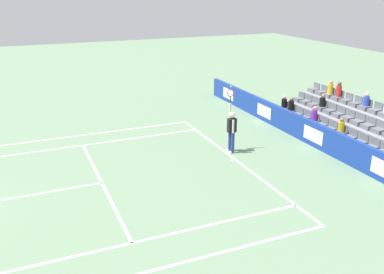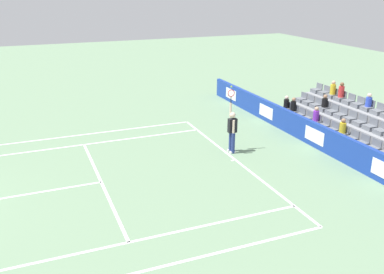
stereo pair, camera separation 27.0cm
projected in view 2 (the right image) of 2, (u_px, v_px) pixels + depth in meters
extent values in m
cube|color=white|center=(236.00, 160.00, 17.29)|extent=(10.97, 0.10, 0.01)
cube|color=white|center=(101.00, 182.00, 15.36)|extent=(8.23, 0.10, 0.01)
cube|color=white|center=(6.00, 198.00, 14.23)|extent=(0.10, 6.40, 0.01)
cube|color=white|center=(74.00, 146.00, 18.79)|extent=(0.10, 11.89, 0.01)
cube|color=white|center=(113.00, 246.00, 11.61)|extent=(0.10, 11.89, 0.01)
cube|color=white|center=(70.00, 136.00, 19.98)|extent=(0.10, 11.89, 0.01)
cube|color=white|center=(233.00, 160.00, 17.26)|extent=(0.10, 0.20, 0.01)
cube|color=#193899|center=(316.00, 135.00, 18.50)|extent=(20.08, 0.20, 1.08)
cube|color=white|center=(314.00, 136.00, 18.46)|extent=(1.29, 0.01, 0.61)
cube|color=white|center=(266.00, 112.00, 21.96)|extent=(1.29, 0.01, 0.61)
cube|color=white|center=(231.00, 94.00, 25.47)|extent=(1.29, 0.01, 0.61)
cylinder|color=navy|center=(233.00, 143.00, 17.86)|extent=(0.16, 0.16, 0.90)
cylinder|color=navy|center=(231.00, 141.00, 18.07)|extent=(0.16, 0.16, 0.90)
cube|color=white|center=(233.00, 152.00, 18.00)|extent=(0.13, 0.26, 0.08)
cube|color=white|center=(230.00, 150.00, 18.21)|extent=(0.13, 0.26, 0.08)
cube|color=black|center=(232.00, 126.00, 17.71)|extent=(0.23, 0.37, 0.60)
sphere|color=beige|center=(233.00, 115.00, 17.55)|extent=(0.24, 0.24, 0.24)
cylinder|color=beige|center=(231.00, 110.00, 17.69)|extent=(0.09, 0.09, 0.62)
cylinder|color=beige|center=(234.00, 127.00, 17.49)|extent=(0.09, 0.09, 0.56)
cylinder|color=black|center=(231.00, 100.00, 17.54)|extent=(0.04, 0.04, 0.28)
torus|color=red|center=(231.00, 93.00, 17.44)|extent=(0.04, 0.31, 0.31)
sphere|color=#D1E533|center=(231.00, 87.00, 17.35)|extent=(0.07, 0.07, 0.07)
cube|color=gray|center=(335.00, 139.00, 18.99)|extent=(8.68, 0.95, 0.42)
cube|color=slate|center=(384.00, 155.00, 16.46)|extent=(0.48, 0.44, 0.20)
cube|color=slate|center=(372.00, 149.00, 17.00)|extent=(0.48, 0.44, 0.20)
cube|color=slate|center=(377.00, 143.00, 16.98)|extent=(0.48, 0.04, 0.30)
cube|color=slate|center=(361.00, 144.00, 17.54)|extent=(0.48, 0.44, 0.20)
cube|color=slate|center=(366.00, 138.00, 17.52)|extent=(0.48, 0.04, 0.30)
cube|color=slate|center=(351.00, 139.00, 18.08)|extent=(0.48, 0.44, 0.20)
cube|color=slate|center=(355.00, 133.00, 18.06)|extent=(0.48, 0.04, 0.30)
cube|color=slate|center=(341.00, 135.00, 18.62)|extent=(0.48, 0.44, 0.20)
cube|color=slate|center=(345.00, 129.00, 18.60)|extent=(0.48, 0.04, 0.30)
cube|color=slate|center=(332.00, 131.00, 19.16)|extent=(0.48, 0.44, 0.20)
cube|color=slate|center=(336.00, 125.00, 19.14)|extent=(0.48, 0.04, 0.30)
cube|color=slate|center=(323.00, 127.00, 19.70)|extent=(0.48, 0.44, 0.20)
cube|color=slate|center=(327.00, 121.00, 19.68)|extent=(0.48, 0.04, 0.30)
cube|color=slate|center=(314.00, 123.00, 20.24)|extent=(0.48, 0.44, 0.20)
cube|color=slate|center=(318.00, 117.00, 20.22)|extent=(0.48, 0.04, 0.30)
cube|color=slate|center=(306.00, 119.00, 20.78)|extent=(0.48, 0.44, 0.20)
cube|color=slate|center=(310.00, 114.00, 20.76)|extent=(0.48, 0.04, 0.30)
cube|color=slate|center=(299.00, 116.00, 21.32)|extent=(0.48, 0.44, 0.20)
cube|color=slate|center=(303.00, 111.00, 21.31)|extent=(0.48, 0.04, 0.30)
cube|color=slate|center=(292.00, 113.00, 21.86)|extent=(0.48, 0.44, 0.20)
cube|color=slate|center=(296.00, 108.00, 21.85)|extent=(0.48, 0.04, 0.30)
cube|color=slate|center=(285.00, 110.00, 22.40)|extent=(0.48, 0.44, 0.20)
cube|color=slate|center=(289.00, 105.00, 22.39)|extent=(0.48, 0.04, 0.30)
cube|color=gray|center=(353.00, 132.00, 19.26)|extent=(8.68, 0.95, 0.84)
cube|color=slate|center=(380.00, 132.00, 17.73)|extent=(0.48, 0.44, 0.20)
cube|color=slate|center=(369.00, 128.00, 18.27)|extent=(0.48, 0.44, 0.20)
cube|color=slate|center=(374.00, 122.00, 18.25)|extent=(0.48, 0.04, 0.30)
cube|color=slate|center=(359.00, 123.00, 18.81)|extent=(0.48, 0.44, 0.20)
cube|color=slate|center=(363.00, 118.00, 18.79)|extent=(0.48, 0.04, 0.30)
cube|color=slate|center=(349.00, 120.00, 19.35)|extent=(0.48, 0.44, 0.20)
cube|color=slate|center=(353.00, 114.00, 19.33)|extent=(0.48, 0.04, 0.30)
cube|color=slate|center=(340.00, 116.00, 19.89)|extent=(0.48, 0.44, 0.20)
cube|color=slate|center=(344.00, 110.00, 19.88)|extent=(0.48, 0.04, 0.30)
cube|color=slate|center=(331.00, 112.00, 20.43)|extent=(0.48, 0.44, 0.20)
cube|color=slate|center=(335.00, 107.00, 20.42)|extent=(0.48, 0.04, 0.30)
cube|color=slate|center=(323.00, 109.00, 20.97)|extent=(0.48, 0.44, 0.20)
cube|color=slate|center=(327.00, 104.00, 20.96)|extent=(0.48, 0.04, 0.30)
cube|color=slate|center=(315.00, 106.00, 21.51)|extent=(0.48, 0.44, 0.20)
cube|color=slate|center=(319.00, 101.00, 21.50)|extent=(0.48, 0.04, 0.30)
cube|color=slate|center=(308.00, 103.00, 22.05)|extent=(0.48, 0.44, 0.20)
cube|color=slate|center=(311.00, 98.00, 22.04)|extent=(0.48, 0.04, 0.30)
cube|color=slate|center=(301.00, 100.00, 22.59)|extent=(0.48, 0.44, 0.20)
cube|color=slate|center=(304.00, 95.00, 22.58)|extent=(0.48, 0.04, 0.30)
cube|color=gray|center=(369.00, 125.00, 19.52)|extent=(8.68, 0.95, 1.26)
cube|color=slate|center=(377.00, 112.00, 19.00)|extent=(0.48, 0.44, 0.20)
cube|color=slate|center=(381.00, 106.00, 18.99)|extent=(0.48, 0.04, 0.30)
cube|color=slate|center=(367.00, 109.00, 19.54)|extent=(0.48, 0.44, 0.20)
cube|color=slate|center=(371.00, 103.00, 19.53)|extent=(0.48, 0.04, 0.30)
cube|color=slate|center=(357.00, 105.00, 20.08)|extent=(0.48, 0.44, 0.20)
cube|color=slate|center=(361.00, 100.00, 20.07)|extent=(0.48, 0.04, 0.30)
cube|color=slate|center=(348.00, 102.00, 20.62)|extent=(0.48, 0.44, 0.20)
cube|color=slate|center=(352.00, 97.00, 20.61)|extent=(0.48, 0.04, 0.30)
cube|color=slate|center=(340.00, 99.00, 21.16)|extent=(0.48, 0.44, 0.20)
cube|color=slate|center=(343.00, 94.00, 21.15)|extent=(0.48, 0.04, 0.30)
cube|color=slate|center=(331.00, 96.00, 21.70)|extent=(0.48, 0.44, 0.20)
cube|color=slate|center=(335.00, 91.00, 21.69)|extent=(0.48, 0.04, 0.30)
cube|color=slate|center=(324.00, 93.00, 22.24)|extent=(0.48, 0.44, 0.20)
cube|color=slate|center=(327.00, 88.00, 22.23)|extent=(0.48, 0.04, 0.30)
cube|color=slate|center=(316.00, 91.00, 22.78)|extent=(0.48, 0.44, 0.20)
cube|color=slate|center=(320.00, 86.00, 22.77)|extent=(0.48, 0.04, 0.30)
cylinder|color=red|center=(341.00, 92.00, 21.05)|extent=(0.28, 0.28, 0.55)
sphere|color=brown|center=(342.00, 84.00, 20.93)|extent=(0.20, 0.20, 0.20)
cylinder|color=purple|center=(316.00, 116.00, 20.14)|extent=(0.28, 0.28, 0.50)
sphere|color=#D3A884|center=(317.00, 109.00, 20.02)|extent=(0.20, 0.20, 0.20)
cylinder|color=black|center=(286.00, 104.00, 22.31)|extent=(0.28, 0.28, 0.45)
sphere|color=beige|center=(287.00, 98.00, 22.20)|extent=(0.20, 0.20, 0.20)
cylinder|color=yellow|center=(333.00, 89.00, 21.60)|extent=(0.28, 0.28, 0.51)
sphere|color=#D3A884|center=(334.00, 83.00, 21.48)|extent=(0.20, 0.20, 0.20)
cylinder|color=black|center=(325.00, 103.00, 20.88)|extent=(0.28, 0.28, 0.43)
sphere|color=#9E7251|center=(325.00, 97.00, 20.77)|extent=(0.20, 0.20, 0.20)
cylinder|color=yellow|center=(343.00, 128.00, 18.52)|extent=(0.28, 0.28, 0.46)
sphere|color=#9E7251|center=(344.00, 121.00, 18.41)|extent=(0.20, 0.20, 0.20)
cylinder|color=blue|center=(369.00, 102.00, 19.45)|extent=(0.28, 0.28, 0.43)
sphere|color=beige|center=(370.00, 95.00, 19.34)|extent=(0.20, 0.20, 0.20)
cylinder|color=black|center=(293.00, 106.00, 21.76)|extent=(0.28, 0.28, 0.49)
sphere|color=#9E7251|center=(294.00, 100.00, 21.64)|extent=(0.20, 0.20, 0.20)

